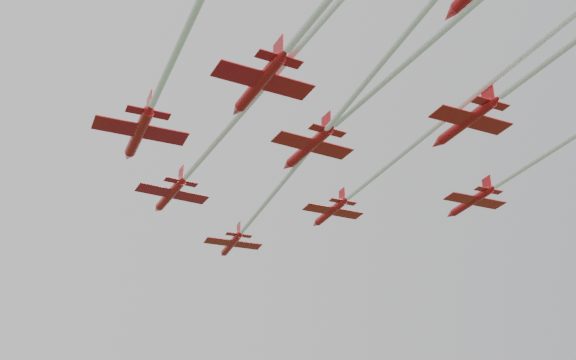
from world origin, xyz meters
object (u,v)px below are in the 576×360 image
object	(u,v)px
jet_lead	(272,195)
jet_row2_right	(384,169)
jet_row4_left	(316,14)
jet_row3_mid	(364,99)
jet_row3_right	(558,147)
jet_row3_left	(172,62)
jet_row2_left	(203,156)

from	to	relation	value
jet_lead	jet_row2_right	bearing A→B (deg)	-36.92
jet_row2_right	jet_row4_left	distance (m)	35.63
jet_row2_right	jet_row3_mid	world-z (taller)	jet_row2_right
jet_row3_right	jet_row2_right	bearing A→B (deg)	127.36
jet_row3_left	jet_row4_left	xyz separation A→B (m)	(10.01, -9.87, 0.65)
jet_row2_left	jet_row3_right	world-z (taller)	jet_row2_left
jet_row3_right	jet_row2_left	bearing A→B (deg)	152.60
jet_row2_left	jet_row4_left	distance (m)	29.58
jet_row2_left	jet_row2_right	bearing A→B (deg)	-9.13
jet_row4_left	jet_lead	bearing A→B (deg)	70.16
jet_row3_left	jet_row3_right	world-z (taller)	jet_row3_right
jet_row4_left	jet_row3_mid	bearing A→B (deg)	43.83
jet_row2_right	jet_row4_left	world-z (taller)	jet_row2_right
jet_row3_left	jet_row3_mid	world-z (taller)	jet_row3_mid
jet_row2_left	jet_row2_right	xyz separation A→B (m)	(23.26, -0.87, 2.04)
jet_row3_mid	jet_row3_left	bearing A→B (deg)	179.31
jet_lead	jet_row4_left	bearing A→B (deg)	-103.64
jet_row2_left	jet_lead	bearing A→B (deg)	28.52
jet_lead	jet_row3_left	bearing A→B (deg)	-124.62
jet_row2_left	jet_row3_mid	bearing A→B (deg)	-60.78
jet_row3_right	jet_row4_left	xyz separation A→B (m)	(-34.53, -12.51, -0.41)
jet_row2_left	jet_row4_left	world-z (taller)	jet_row2_left
jet_lead	jet_row4_left	size ratio (longest dim) A/B	1.32
jet_row3_right	jet_row4_left	world-z (taller)	jet_row3_right
jet_row3_left	jet_row4_left	size ratio (longest dim) A/B	1.13
jet_row3_left	jet_row4_left	distance (m)	14.07
jet_row3_right	jet_row3_left	bearing A→B (deg)	-179.22
jet_row3_mid	jet_row3_right	bearing A→B (deg)	-7.16
jet_row3_mid	jet_row2_left	bearing A→B (deg)	118.62
jet_row3_mid	jet_row3_right	world-z (taller)	jet_row3_mid
jet_row3_left	jet_row3_mid	xyz separation A→B (m)	(20.33, 2.46, 1.95)
jet_lead	jet_row3_mid	xyz separation A→B (m)	(1.23, -25.24, 0.02)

